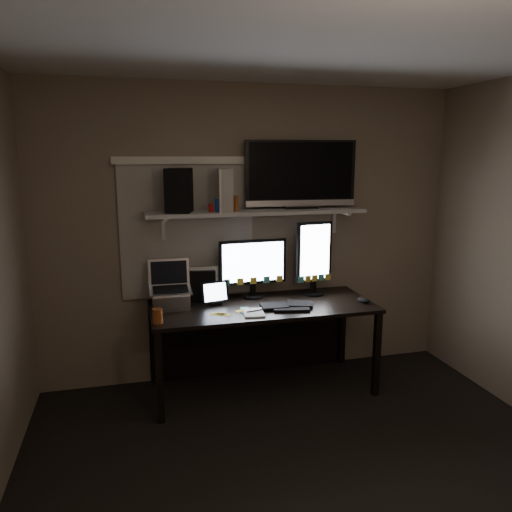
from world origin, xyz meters
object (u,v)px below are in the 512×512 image
object	(u,v)px
mouse	(364,300)
cup	(158,316)
keyboard	(287,305)
laptop	(170,286)
tablet	(215,293)
speaker	(179,190)
monitor_landscape	(253,268)
desk	(259,321)
tv	(300,175)
game_console	(224,190)
monitor_portrait	(314,258)

from	to	relation	value
mouse	cup	world-z (taller)	cup
keyboard	laptop	distance (m)	0.94
tablet	laptop	world-z (taller)	laptop
laptop	speaker	distance (m)	0.75
monitor_landscape	tablet	bearing A→B (deg)	-160.68
tablet	cup	bearing A→B (deg)	-156.92
desk	mouse	world-z (taller)	mouse
tv	speaker	world-z (taller)	tv
tablet	tv	world-z (taller)	tv
keyboard	game_console	size ratio (longest dim) A/B	1.29
mouse	tv	xyz separation A→B (m)	(-0.43, 0.40, 1.01)
game_console	cup	bearing A→B (deg)	-136.60
desk	speaker	xyz separation A→B (m)	(-0.63, 0.06, 1.10)
tablet	tv	size ratio (longest dim) A/B	0.24
desk	mouse	xyz separation A→B (m)	(0.82, -0.27, 0.20)
tv	speaker	size ratio (longest dim) A/B	2.74
desk	game_console	size ratio (longest dim) A/B	5.36
desk	mouse	size ratio (longest dim) A/B	15.01
monitor_portrait	mouse	xyz separation A→B (m)	(0.31, -0.34, -0.30)
tablet	monitor_portrait	bearing A→B (deg)	-5.97
keyboard	speaker	distance (m)	1.25
monitor_landscape	cup	bearing A→B (deg)	-152.56
laptop	monitor_landscape	bearing A→B (deg)	12.59
desk	monitor_landscape	distance (m)	0.45
monitor_landscape	mouse	size ratio (longest dim) A/B	4.85
desk	tablet	xyz separation A→B (m)	(-0.37, -0.03, 0.27)
speaker	laptop	bearing A→B (deg)	-121.11
keyboard	tablet	bearing A→B (deg)	171.16
monitor_landscape	mouse	bearing A→B (deg)	-26.76
cup	tv	size ratio (longest dim) A/B	0.12
monitor_landscape	keyboard	bearing A→B (deg)	-62.10
monitor_portrait	tablet	size ratio (longest dim) A/B	2.89
tablet	cup	world-z (taller)	tablet
tablet	laptop	bearing A→B (deg)	168.02
monitor_landscape	keyboard	distance (m)	0.46
mouse	tablet	xyz separation A→B (m)	(-1.20, 0.24, 0.08)
monitor_landscape	laptop	distance (m)	0.72
mouse	laptop	size ratio (longest dim) A/B	0.33
tablet	speaker	size ratio (longest dim) A/B	0.66
monitor_portrait	desk	bearing A→B (deg)	-179.98
speaker	tablet	bearing A→B (deg)	-2.13
monitor_landscape	monitor_portrait	xyz separation A→B (m)	(0.53, -0.05, 0.07)
speaker	desk	bearing A→B (deg)	11.45
monitor_landscape	tv	xyz separation A→B (m)	(0.41, 0.01, 0.78)
monitor_portrait	cup	bearing A→B (deg)	-169.80
mouse	monitor_landscape	bearing A→B (deg)	138.38
monitor_portrait	tv	world-z (taller)	tv
tablet	speaker	distance (m)	0.87
cup	game_console	bearing A→B (deg)	35.98
monitor_portrait	speaker	xyz separation A→B (m)	(-1.14, -0.01, 0.60)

